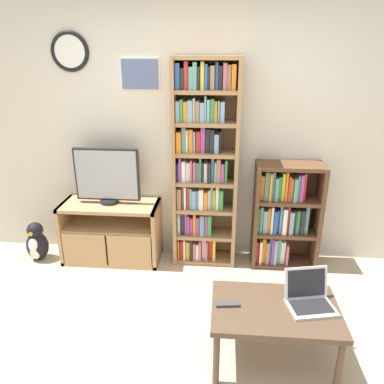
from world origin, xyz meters
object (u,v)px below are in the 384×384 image
at_px(bookshelf_tall, 203,165).
at_px(coffee_table, 275,314).
at_px(penguin_figurine, 37,243).
at_px(laptop, 309,297).
at_px(tv_stand, 111,232).
at_px(television, 107,176).
at_px(remote_near_laptop, 228,305).
at_px(bookshelf_short, 282,215).

height_order(bookshelf_tall, coffee_table, bookshelf_tall).
height_order(coffee_table, penguin_figurine, coffee_table).
bearing_deg(coffee_table, laptop, 12.28).
relative_size(tv_stand, laptop, 2.84).
bearing_deg(television, remote_near_laptop, -47.71).
distance_m(bookshelf_tall, laptop, 1.62).
height_order(coffee_table, laptop, laptop).
height_order(laptop, penguin_figurine, laptop).
relative_size(bookshelf_tall, coffee_table, 2.37).
xyz_separation_m(bookshelf_tall, laptop, (0.80, -1.31, -0.51)).
xyz_separation_m(bookshelf_tall, bookshelf_short, (0.80, -0.01, -0.49)).
height_order(coffee_table, remote_near_laptop, remote_near_laptop).
height_order(tv_stand, television, television).
bearing_deg(bookshelf_tall, tv_stand, -173.95).
bearing_deg(bookshelf_tall, television, -176.46).
relative_size(laptop, remote_near_laptop, 2.12).
height_order(television, bookshelf_short, television).
distance_m(bookshelf_short, laptop, 1.31).
xyz_separation_m(television, penguin_figurine, (-0.78, -0.11, -0.72)).
height_order(tv_stand, bookshelf_short, bookshelf_short).
bearing_deg(laptop, coffee_table, -179.97).
distance_m(television, bookshelf_short, 1.78).
relative_size(bookshelf_tall, bookshelf_short, 1.90).
distance_m(laptop, penguin_figurine, 2.79).
relative_size(tv_stand, bookshelf_tall, 0.49).
xyz_separation_m(bookshelf_short, remote_near_laptop, (-0.54, -1.37, -0.07)).
bearing_deg(remote_near_laptop, tv_stand, -144.08).
bearing_deg(coffee_table, bookshelf_tall, 112.90).
relative_size(tv_stand, coffee_table, 1.16).
relative_size(coffee_table, penguin_figurine, 2.04).
bearing_deg(bookshelf_tall, penguin_figurine, -174.35).
relative_size(television, coffee_table, 0.75).
xyz_separation_m(bookshelf_tall, remote_near_laptop, (0.26, -1.37, -0.56)).
relative_size(bookshelf_short, laptop, 3.07).
relative_size(television, penguin_figurine, 1.53).
bearing_deg(laptop, bookshelf_short, 77.80).
bearing_deg(coffee_table, bookshelf_short, 80.63).
bearing_deg(bookshelf_short, remote_near_laptop, -111.66).
bearing_deg(bookshelf_tall, laptop, -58.64).
distance_m(coffee_table, penguin_figurine, 2.59).
relative_size(laptop, penguin_figurine, 0.83).
height_order(bookshelf_short, laptop, bookshelf_short).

